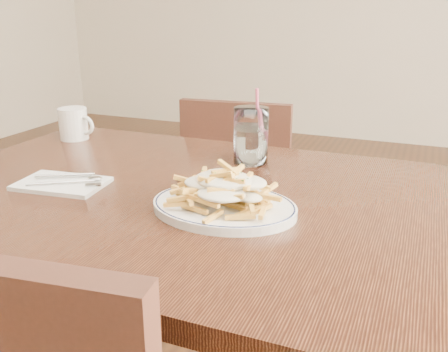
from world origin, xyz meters
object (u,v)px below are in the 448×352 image
at_px(fries_plate, 224,207).
at_px(loaded_fries, 224,185).
at_px(coffee_mug, 74,124).
at_px(water_glass, 251,139).
at_px(table, 190,227).
at_px(chair_far, 241,193).

bearing_deg(fries_plate, loaded_fries, 0.00).
bearing_deg(coffee_mug, water_glass, -2.04).
relative_size(table, chair_far, 1.47).
height_order(table, water_glass, water_glass).
relative_size(chair_far, coffee_mug, 7.19).
bearing_deg(fries_plate, table, 147.55).
xyz_separation_m(chair_far, water_glass, (0.21, -0.50, 0.35)).
xyz_separation_m(chair_far, loaded_fries, (0.26, -0.81, 0.34)).
height_order(table, coffee_mug, coffee_mug).
distance_m(water_glass, coffee_mug, 0.54).
distance_m(fries_plate, coffee_mug, 0.68).
bearing_deg(water_glass, loaded_fries, -79.61).
bearing_deg(loaded_fries, table, 147.55).
relative_size(chair_far, fries_plate, 2.43).
bearing_deg(coffee_mug, chair_far, 55.11).
height_order(chair_far, coffee_mug, coffee_mug).
xyz_separation_m(loaded_fries, coffee_mug, (-0.60, 0.33, -0.01)).
bearing_deg(chair_far, coffee_mug, -124.89).
bearing_deg(fries_plate, water_glass, 100.39).
xyz_separation_m(loaded_fries, water_glass, (-0.06, 0.31, 0.01)).
relative_size(chair_far, water_glass, 4.45).
distance_m(loaded_fries, water_glass, 0.31).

